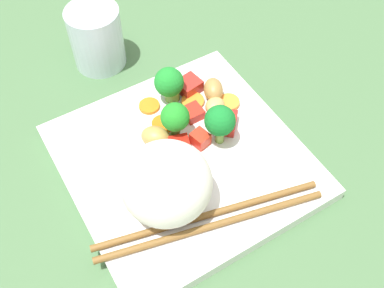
# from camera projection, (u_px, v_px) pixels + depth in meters

# --- Properties ---
(ground_plane) EXTENTS (1.10, 1.10, 0.02)m
(ground_plane) POSITION_uv_depth(u_px,v_px,m) (184.00, 170.00, 0.55)
(ground_plane) COLOR #486E45
(square_plate) EXTENTS (0.27, 0.27, 0.02)m
(square_plate) POSITION_uv_depth(u_px,v_px,m) (183.00, 161.00, 0.54)
(square_plate) COLOR white
(square_plate) RESTS_ON ground_plane
(rice_mound) EXTENTS (0.12, 0.12, 0.08)m
(rice_mound) POSITION_uv_depth(u_px,v_px,m) (166.00, 183.00, 0.46)
(rice_mound) COLOR white
(rice_mound) RESTS_ON square_plate
(broccoli_floret_0) EXTENTS (0.04, 0.04, 0.05)m
(broccoli_floret_0) POSITION_uv_depth(u_px,v_px,m) (169.00, 83.00, 0.56)
(broccoli_floret_0) COLOR #619B41
(broccoli_floret_0) RESTS_ON square_plate
(broccoli_floret_1) EXTENTS (0.03, 0.03, 0.05)m
(broccoli_floret_1) POSITION_uv_depth(u_px,v_px,m) (175.00, 118.00, 0.52)
(broccoli_floret_1) COLOR #609C39
(broccoli_floret_1) RESTS_ON square_plate
(broccoli_floret_2) EXTENTS (0.04, 0.04, 0.06)m
(broccoli_floret_2) POSITION_uv_depth(u_px,v_px,m) (219.00, 120.00, 0.52)
(broccoli_floret_2) COLOR #749E42
(broccoli_floret_2) RESTS_ON square_plate
(carrot_slice_0) EXTENTS (0.03, 0.03, 0.00)m
(carrot_slice_0) POSITION_uv_depth(u_px,v_px,m) (148.00, 106.00, 0.57)
(carrot_slice_0) COLOR orange
(carrot_slice_0) RESTS_ON square_plate
(carrot_slice_1) EXTENTS (0.03, 0.03, 0.01)m
(carrot_slice_1) POSITION_uv_depth(u_px,v_px,m) (161.00, 125.00, 0.56)
(carrot_slice_1) COLOR orange
(carrot_slice_1) RESTS_ON square_plate
(carrot_slice_2) EXTENTS (0.04, 0.04, 0.00)m
(carrot_slice_2) POSITION_uv_depth(u_px,v_px,m) (193.00, 101.00, 0.58)
(carrot_slice_2) COLOR orange
(carrot_slice_2) RESTS_ON square_plate
(carrot_slice_3) EXTENTS (0.04, 0.04, 0.01)m
(carrot_slice_3) POSITION_uv_depth(u_px,v_px,m) (175.00, 116.00, 0.56)
(carrot_slice_3) COLOR orange
(carrot_slice_3) RESTS_ON square_plate
(carrot_slice_4) EXTENTS (0.04, 0.04, 0.01)m
(carrot_slice_4) POSITION_uv_depth(u_px,v_px,m) (229.00, 103.00, 0.58)
(carrot_slice_4) COLOR orange
(carrot_slice_4) RESTS_ON square_plate
(pepper_chunk_0) EXTENTS (0.02, 0.02, 0.02)m
(pepper_chunk_0) POSITION_uv_depth(u_px,v_px,m) (200.00, 139.00, 0.54)
(pepper_chunk_0) COLOR red
(pepper_chunk_0) RESTS_ON square_plate
(pepper_chunk_1) EXTENTS (0.02, 0.02, 0.01)m
(pepper_chunk_1) POSITION_uv_depth(u_px,v_px,m) (193.00, 113.00, 0.56)
(pepper_chunk_1) COLOR red
(pepper_chunk_1) RESTS_ON square_plate
(pepper_chunk_2) EXTENTS (0.03, 0.03, 0.02)m
(pepper_chunk_2) POSITION_uv_depth(u_px,v_px,m) (189.00, 86.00, 0.59)
(pepper_chunk_2) COLOR red
(pepper_chunk_2) RESTS_ON square_plate
(pepper_chunk_3) EXTENTS (0.04, 0.04, 0.02)m
(pepper_chunk_3) POSITION_uv_depth(u_px,v_px,m) (226.00, 122.00, 0.55)
(pepper_chunk_3) COLOR red
(pepper_chunk_3) RESTS_ON square_plate
(pepper_chunk_4) EXTENTS (0.03, 0.04, 0.02)m
(pepper_chunk_4) POSITION_uv_depth(u_px,v_px,m) (180.00, 149.00, 0.53)
(pepper_chunk_4) COLOR red
(pepper_chunk_4) RESTS_ON square_plate
(chicken_piece_0) EXTENTS (0.04, 0.03, 0.02)m
(chicken_piece_0) POSITION_uv_depth(u_px,v_px,m) (215.00, 106.00, 0.57)
(chicken_piece_0) COLOR tan
(chicken_piece_0) RESTS_ON square_plate
(chicken_piece_1) EXTENTS (0.04, 0.04, 0.02)m
(chicken_piece_1) POSITION_uv_depth(u_px,v_px,m) (155.00, 137.00, 0.53)
(chicken_piece_1) COLOR tan
(chicken_piece_1) RESTS_ON square_plate
(chicken_piece_2) EXTENTS (0.04, 0.04, 0.03)m
(chicken_piece_2) POSITION_uv_depth(u_px,v_px,m) (213.00, 90.00, 0.58)
(chicken_piece_2) COLOR #AE8345
(chicken_piece_2) RESTS_ON square_plate
(chopstick_pair) EXTENTS (0.25, 0.07, 0.01)m
(chopstick_pair) POSITION_uv_depth(u_px,v_px,m) (210.00, 220.00, 0.48)
(chopstick_pair) COLOR brown
(chopstick_pair) RESTS_ON square_plate
(drinking_glass) EXTENTS (0.07, 0.07, 0.09)m
(drinking_glass) POSITION_uv_depth(u_px,v_px,m) (96.00, 38.00, 0.62)
(drinking_glass) COLOR silver
(drinking_glass) RESTS_ON ground_plane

